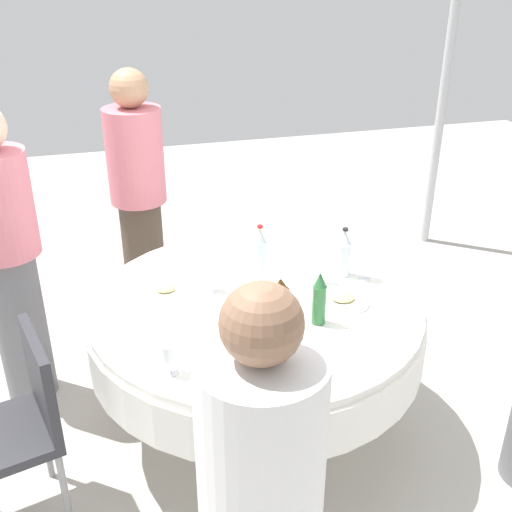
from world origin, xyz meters
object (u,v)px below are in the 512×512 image
Objects in this scene: plate_near at (247,364)px; person_north at (139,196)px; bottle_clear_west at (260,257)px; bottle_green_south at (319,299)px; person_west at (7,256)px; wine_glass_rear at (261,287)px; wine_glass_front at (212,272)px; dining_table at (256,327)px; wine_glass_near at (366,262)px; chair_front at (21,417)px; bottle_brown_north at (280,304)px; plate_outer at (343,300)px; wine_glass_west at (321,265)px; plate_left at (166,291)px; wine_glass_far at (169,353)px; bottle_clear_east at (344,254)px.

plate_near is 1.71m from person_north.
bottle_clear_west is at bearing -110.01° from plate_near.
bottle_green_south is 0.16× the size of person_west.
bottle_clear_west is 0.23m from wine_glass_rear.
bottle_green_south is at bearing 134.62° from wine_glass_front.
wine_glass_near is at bearing -174.02° from dining_table.
wine_glass_near and chair_front have the same top height.
wine_glass_front reaches higher than dining_table.
chair_front is (1.06, 0.27, -0.08)m from dining_table.
bottle_brown_north is at bearing -98.34° from person_west.
plate_outer is (-0.35, -0.13, -0.11)m from bottle_brown_north.
chair_front is at bearing 25.42° from wine_glass_front.
wine_glass_west is 0.53m from wine_glass_front.
person_north is at bearing -56.79° from wine_glass_west.
bottle_clear_west reaches higher than wine_glass_near.
plate_left is (0.61, -0.43, -0.11)m from bottle_green_south.
person_north is (0.47, -1.07, -0.04)m from bottle_clear_west.
bottle_clear_west is 0.79m from wine_glass_far.
wine_glass_near reaches higher than dining_table.
bottle_clear_east is 0.29m from plate_outer.
wine_glass_front is 0.65m from wine_glass_far.
wine_glass_front is (0.18, -0.21, -0.01)m from wine_glass_rear.
bottle_green_south is at bearing -85.63° from person_north.
wine_glass_front is 1.10× the size of wine_glass_near.
person_north is at bearing -20.67° from person_west.
wine_glass_far is 0.08× the size of person_west.
wine_glass_west reaches higher than plate_outer.
wine_glass_far is (0.94, 0.57, -0.03)m from bottle_clear_east.
wine_glass_front is (0.52, -0.07, -0.00)m from wine_glass_west.
bottle_clear_west is 0.24m from wine_glass_front.
plate_outer is at bearing -77.92° from person_north.
dining_table is at bearing -81.63° from bottle_brown_north.
plate_outer is at bearing 101.90° from wine_glass_west.
person_west reaches higher than plate_left.
chair_front is at bearing -12.50° from plate_near.
bottle_clear_west is 1.26m from person_west.
wine_glass_west is at bearing -75.33° from person_north.
bottle_clear_east is 1.67m from person_west.
person_north is (0.01, -1.04, 0.09)m from plate_left.
plate_left is (0.97, -0.12, -0.08)m from wine_glass_near.
plate_outer is at bearing -87.55° from person_west.
wine_glass_front is 0.63m from plate_outer.
bottle_clear_west is at bearing -39.46° from plate_outer.
wine_glass_near is (-0.57, -0.06, 0.24)m from dining_table.
wine_glass_near is (-0.75, 0.08, -0.01)m from wine_glass_front.
plate_left is at bearing -24.35° from dining_table.
person_north is at bearing -73.14° from bottle_brown_north.
bottle_clear_west is at bearing -131.68° from wine_glass_far.
wine_glass_rear is at bearing 95.02° from dining_table.
bottle_clear_east is 0.66m from wine_glass_front.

